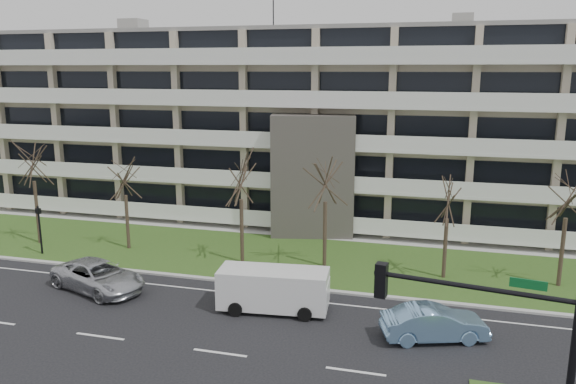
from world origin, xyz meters
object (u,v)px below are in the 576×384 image
(silver_pickup, at_px, (98,276))
(white_van, at_px, (275,286))
(pedestrian_signal, at_px, (39,224))
(traffic_signal, at_px, (498,354))
(blue_sedan, at_px, (434,323))

(silver_pickup, height_order, white_van, white_van)
(pedestrian_signal, bearing_deg, traffic_signal, -13.16)
(silver_pickup, relative_size, white_van, 1.01)
(white_van, xyz_separation_m, traffic_signal, (9.67, -10.35, 3.00))
(silver_pickup, relative_size, pedestrian_signal, 1.75)
(silver_pickup, height_order, pedestrian_signal, pedestrian_signal)
(blue_sedan, relative_size, traffic_signal, 0.72)
(blue_sedan, distance_m, pedestrian_signal, 26.27)
(white_van, distance_m, traffic_signal, 14.48)
(blue_sedan, xyz_separation_m, pedestrian_signal, (-25.62, 5.65, 1.34))
(blue_sedan, xyz_separation_m, white_van, (-7.99, 1.18, 0.51))
(traffic_signal, bearing_deg, pedestrian_signal, 160.64)
(silver_pickup, height_order, traffic_signal, traffic_signal)
(blue_sedan, distance_m, traffic_signal, 9.97)
(blue_sedan, height_order, pedestrian_signal, pedestrian_signal)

